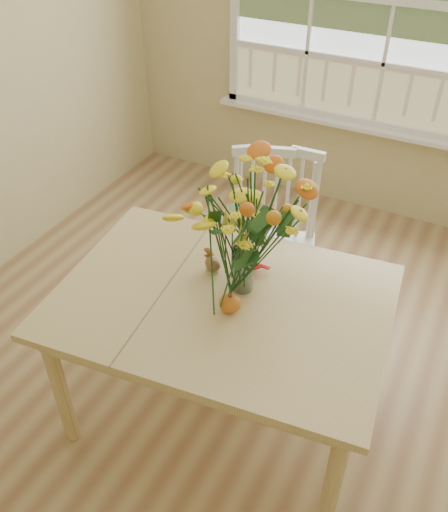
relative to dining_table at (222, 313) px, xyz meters
The scene contains 9 objects.
floor 0.69m from the dining_table, ahead, with size 4.00×4.50×0.01m, color #966D48.
wall_back 2.36m from the dining_table, 88.08° to the left, with size 4.00×0.02×2.70m, color #C9BA80.
window 2.38m from the dining_table, 88.04° to the left, with size 2.42×0.12×1.74m.
dining_table is the anchor object (origin of this frame).
windsor_chair 0.79m from the dining_table, 96.45° to the left, with size 0.61×0.60×1.05m.
flower_vase 0.43m from the dining_table, 64.34° to the left, with size 0.45×0.45×0.54m.
pumpkin 0.15m from the dining_table, 38.29° to the right, with size 0.10×0.10×0.07m, color #BF6016.
turkey_figurine 0.23m from the dining_table, 130.52° to the left, with size 0.10×0.08×0.10m.
dark_gourd 0.28m from the dining_table, 84.99° to the left, with size 0.13×0.09×0.06m.
Camera 1 is at (0.74, -1.57, 2.38)m, focal length 38.00 mm.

